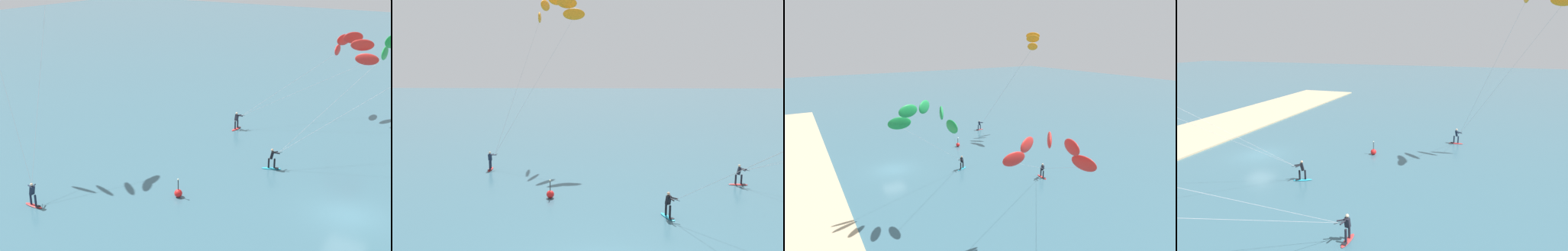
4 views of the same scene
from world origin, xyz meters
The scene contains 2 objects.
kitesurfer_nearshore centered at (-4.65, 24.40, 14.51)m, with size 8.68×10.01×16.37m.
marker_buoy centered at (-3.70, 10.66, 0.30)m, with size 0.56×0.56×1.38m.
Camera 2 is at (-0.48, -16.75, 9.92)m, focal length 36.58 mm.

